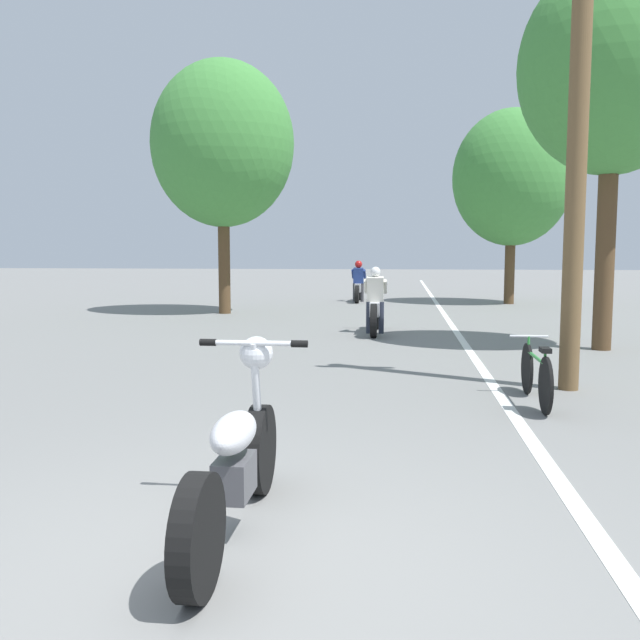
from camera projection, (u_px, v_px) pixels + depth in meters
ground_plane at (228, 567)px, 3.67m from camera, size 120.00×120.00×0.00m
lane_stripe_edge at (451, 325)px, 15.68m from camera, size 0.14×48.00×0.01m
utility_pole at (578, 128)px, 8.05m from camera, size 1.10×0.24×6.15m
roadside_tree_right_near at (613, 68)px, 11.26m from camera, size 3.11×2.80×6.56m
roadside_tree_right_far at (512, 178)px, 21.50m from camera, size 3.76×3.38×6.19m
roadside_tree_left at (223, 145)px, 18.09m from camera, size 3.84×3.46×6.76m
motorcycle_foreground at (237, 459)px, 4.09m from camera, size 0.73×2.11×1.13m
motorcycle_rider_lead at (375, 308)px, 14.05m from camera, size 0.50×2.16×1.38m
motorcycle_rider_far at (358, 286)px, 22.82m from camera, size 0.50×2.07×1.38m
bicycle_parked at (536, 374)px, 7.56m from camera, size 0.44×1.66×0.72m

